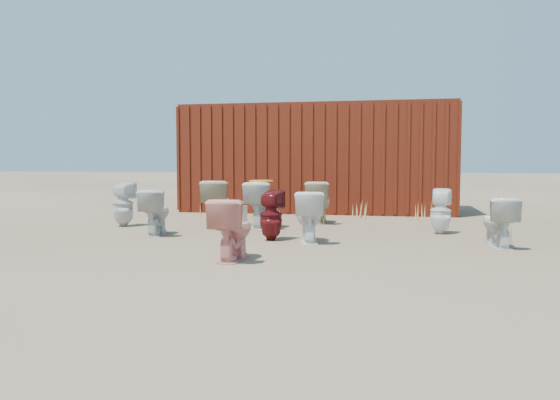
% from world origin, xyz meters
% --- Properties ---
extents(ground, '(100.00, 100.00, 0.00)m').
position_xyz_m(ground, '(0.00, 0.00, 0.00)').
color(ground, brown).
rests_on(ground, ground).
extents(shipping_container, '(6.00, 2.40, 2.40)m').
position_xyz_m(shipping_container, '(0.00, 5.20, 1.20)').
color(shipping_container, '#531D0D').
rests_on(shipping_container, ground).
extents(toilet_front_a, '(0.50, 0.75, 0.71)m').
position_xyz_m(toilet_front_a, '(-1.90, 0.32, 0.35)').
color(toilet_front_a, silver).
rests_on(toilet_front_a, ground).
extents(toilet_front_pink, '(0.42, 0.71, 0.72)m').
position_xyz_m(toilet_front_pink, '(-0.14, -1.52, 0.36)').
color(toilet_front_pink, pink).
rests_on(toilet_front_pink, ground).
extents(toilet_front_c, '(0.52, 0.77, 0.72)m').
position_xyz_m(toilet_front_c, '(0.52, 0.05, 0.36)').
color(toilet_front_c, white).
rests_on(toilet_front_c, ground).
extents(toilet_front_maroon, '(0.39, 0.40, 0.72)m').
position_xyz_m(toilet_front_maroon, '(-0.03, 0.11, 0.36)').
color(toilet_front_maroon, '#5F1013').
rests_on(toilet_front_maroon, ground).
extents(toilet_front_e, '(0.47, 0.71, 0.67)m').
position_xyz_m(toilet_front_e, '(3.04, 0.07, 0.33)').
color(toilet_front_e, silver).
rests_on(toilet_front_e, ground).
extents(toilet_back_a, '(0.42, 0.42, 0.78)m').
position_xyz_m(toilet_back_a, '(-2.94, 1.27, 0.39)').
color(toilet_back_a, silver).
rests_on(toilet_back_a, ground).
extents(toilet_back_beige_left, '(0.56, 0.85, 0.81)m').
position_xyz_m(toilet_back_beige_left, '(-1.28, 1.46, 0.41)').
color(toilet_back_beige_left, '#C6B390').
rests_on(toilet_back_beige_left, ground).
extents(toilet_back_beige_right, '(0.44, 0.76, 0.77)m').
position_xyz_m(toilet_back_beige_right, '(0.36, 2.46, 0.39)').
color(toilet_back_beige_right, beige).
rests_on(toilet_back_beige_right, ground).
extents(toilet_back_yellowlid, '(0.47, 0.79, 0.79)m').
position_xyz_m(toilet_back_yellowlid, '(-0.51, 1.51, 0.40)').
color(toilet_back_yellowlid, silver).
rests_on(toilet_back_yellowlid, ground).
extents(toilet_back_e, '(0.37, 0.38, 0.71)m').
position_xyz_m(toilet_back_e, '(2.42, 1.34, 0.36)').
color(toilet_back_e, white).
rests_on(toilet_back_e, ground).
extents(yellow_lid, '(0.40, 0.50, 0.02)m').
position_xyz_m(yellow_lid, '(-0.51, 1.51, 0.80)').
color(yellow_lid, gold).
rests_on(yellow_lid, toilet_back_yellowlid).
extents(loose_tank, '(0.53, 0.29, 0.35)m').
position_xyz_m(loose_tank, '(-1.13, 1.87, 0.17)').
color(loose_tank, white).
rests_on(loose_tank, ground).
extents(loose_lid_near, '(0.47, 0.56, 0.02)m').
position_xyz_m(loose_lid_near, '(-1.96, 3.33, 0.01)').
color(loose_lid_near, '#C8B391').
rests_on(loose_lid_near, ground).
extents(loose_lid_far, '(0.39, 0.49, 0.02)m').
position_xyz_m(loose_lid_far, '(-1.56, 3.02, 0.01)').
color(loose_lid_far, beige).
rests_on(loose_lid_far, ground).
extents(weed_clump_a, '(0.36, 0.36, 0.34)m').
position_xyz_m(weed_clump_a, '(-1.99, 2.99, 0.17)').
color(weed_clump_a, tan).
rests_on(weed_clump_a, ground).
extents(weed_clump_b, '(0.32, 0.32, 0.25)m').
position_xyz_m(weed_clump_b, '(0.41, 2.28, 0.12)').
color(weed_clump_b, tan).
rests_on(weed_clump_b, ground).
extents(weed_clump_c, '(0.36, 0.36, 0.36)m').
position_xyz_m(weed_clump_c, '(2.27, 3.05, 0.18)').
color(weed_clump_c, tan).
rests_on(weed_clump_c, ground).
extents(weed_clump_d, '(0.30, 0.30, 0.22)m').
position_xyz_m(weed_clump_d, '(-0.65, 3.19, 0.11)').
color(weed_clump_d, tan).
rests_on(weed_clump_d, ground).
extents(weed_clump_e, '(0.34, 0.34, 0.33)m').
position_xyz_m(weed_clump_e, '(1.06, 3.42, 0.17)').
color(weed_clump_e, tan).
rests_on(weed_clump_e, ground).
extents(weed_clump_f, '(0.28, 0.28, 0.23)m').
position_xyz_m(weed_clump_f, '(3.17, 0.44, 0.12)').
color(weed_clump_f, tan).
rests_on(weed_clump_f, ground).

